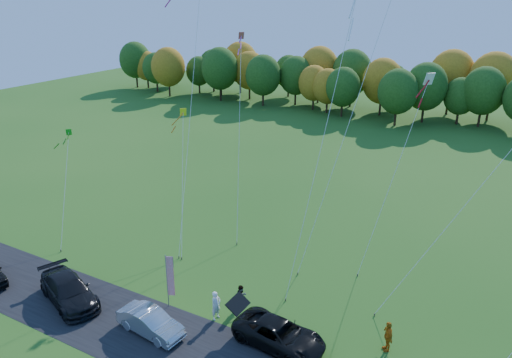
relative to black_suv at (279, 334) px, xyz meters
The scene contains 18 objects.
ground 5.62m from the black_suv, 169.86° to the left, with size 160.00×160.00×0.00m, color #205215.
asphalt_strip 6.30m from the black_suv, 151.12° to the right, with size 90.00×6.00×0.01m, color black.
tree_line 56.25m from the black_suv, 95.59° to the left, with size 116.00×12.00×10.00m, color #1E4711, non-canonical shape.
black_suv is the anchor object (origin of this frame).
silver_sedan 7.74m from the black_suv, 159.17° to the right, with size 1.56×4.46×1.47m, color #BAB9BF.
dark_truck_a 14.34m from the black_suv, 168.20° to the right, with size 2.37×5.84×1.69m, color black.
person_tailgate_a 4.59m from the black_suv, behind, with size 0.70×0.46×1.92m, color white.
person_tailgate_b 4.20m from the black_suv, 152.14° to the left, with size 0.84×0.65×1.72m, color gray.
person_east 6.16m from the black_suv, 25.91° to the left, with size 1.11×0.46×1.89m, color #C36C12.
feather_flag 7.99m from the black_suv, behind, with size 0.48×0.24×3.77m.
kite_delta_blue 20.54m from the black_suv, 141.24° to the left, with size 6.65×12.91×24.11m.
kite_parafoil_orange 19.15m from the black_suv, 91.26° to the left, with size 5.65×13.39×28.22m.
kite_delta_red 13.62m from the black_suv, 97.08° to the left, with size 2.94×9.23×21.80m.
kite_parafoil_rainbow 13.50m from the black_suv, 48.70° to the left, with size 9.45×7.67×14.55m.
kite_diamond_yellow 15.92m from the black_suv, 147.54° to the left, with size 4.61×6.88×10.44m.
kite_diamond_green 22.28m from the black_suv, 169.72° to the left, with size 3.92×5.62×8.65m.
kite_diamond_white 13.78m from the black_suv, 77.12° to the left, with size 3.11×5.92×14.46m.
kite_diamond_pink 18.08m from the black_suv, 128.96° to the left, with size 4.47×8.06×16.24m.
Camera 1 is at (15.92, -22.18, 19.40)m, focal length 35.00 mm.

